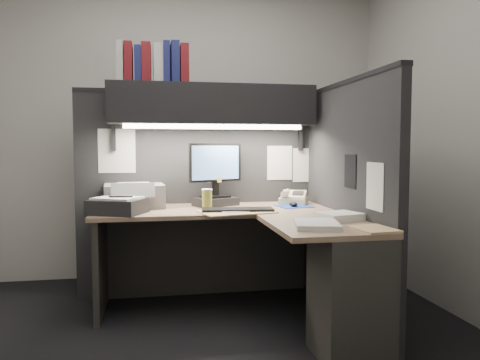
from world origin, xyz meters
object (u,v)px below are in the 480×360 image
Objects in this scene: printer at (134,196)px; telephone at (293,199)px; desk at (275,263)px; coffee_cup at (207,200)px; overhead_shelf at (212,105)px; monitor at (216,181)px; keyboard at (237,210)px; notebook_stack at (118,206)px.

telephone is at bearing -5.80° from printer.
coffee_cup is at bearing 124.57° from desk.
overhead_shelf is at bearing -3.03° from printer.
telephone is at bearing -23.08° from monitor.
keyboard is (0.12, -0.40, -0.76)m from overhead_shelf.
notebook_stack reaches higher than desk.
overhead_shelf reaches higher than telephone.
keyboard is at bearing -120.32° from telephone.
keyboard is 1.48× the size of notebook_stack.
notebook_stack is at bearing -178.70° from monitor.
telephone is 1.36m from notebook_stack.
printer is 1.29× the size of notebook_stack.
desk is 1.12m from notebook_stack.
notebook_stack is (-0.62, -0.13, -0.02)m from coffee_cup.
desk is at bearing -68.21° from overhead_shelf.
monitor reaches higher than keyboard.
telephone is (0.64, -0.04, -0.73)m from overhead_shelf.
notebook_stack is (-0.10, -0.33, -0.04)m from printer.
desk is at bearing -91.19° from monitor.
coffee_cup is at bearing -25.62° from printer.
desk is 5.07× the size of notebook_stack.
keyboard is at bearing 116.76° from desk.
overhead_shelf is 3.25× the size of monitor.
monitor is 3.51× the size of coffee_cup.
desk is 7.89× the size of telephone.
printer is at bearing 140.52° from desk.
overhead_shelf is 0.74m from coffee_cup.
coffee_cup is at bearing -107.32° from overhead_shelf.
desk is 3.56× the size of monitor.
monitor is 0.79m from notebook_stack.
printer is (-1.23, 0.02, 0.04)m from telephone.
printer is at bearing 155.42° from monitor.
overhead_shelf is at bearing 72.68° from coffee_cup.
notebook_stack reaches higher than keyboard.
monitor reaches higher than desk.
telephone is 0.64× the size of notebook_stack.
printer is (-0.61, 0.02, -0.10)m from monitor.
keyboard is at bearing -32.93° from printer.
monitor is 1.11× the size of printer.
monitor is at bearing 111.51° from desk.
monitor is (-0.28, 0.72, 0.48)m from desk.
telephone reaches higher than keyboard.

